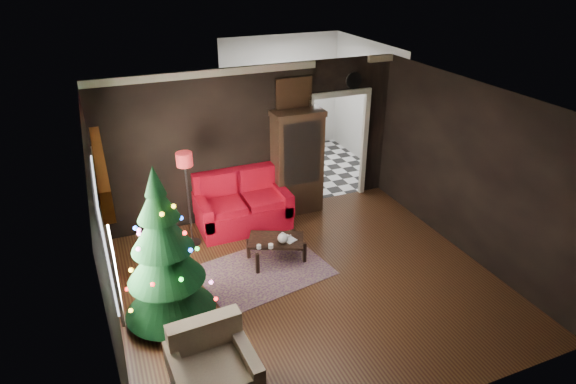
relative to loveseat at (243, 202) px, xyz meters
name	(u,v)px	position (x,y,z in m)	size (l,w,h in m)	color
floor	(311,284)	(0.40, -2.05, -0.50)	(5.50, 5.50, 0.00)	black
ceiling	(315,104)	(0.40, -2.05, 2.30)	(5.50, 5.50, 0.00)	white
wall_back	(254,143)	(0.40, 0.45, 0.90)	(5.50, 5.50, 0.00)	black
wall_front	(423,314)	(0.40, -4.55, 0.90)	(5.50, 5.50, 0.00)	black
wall_left	(104,243)	(-2.35, -2.05, 0.90)	(5.50, 5.50, 0.00)	black
wall_right	(471,172)	(3.15, -2.05, 0.90)	(5.50, 5.50, 0.00)	black
doorway	(337,148)	(2.10, 0.45, 0.55)	(1.10, 0.10, 2.10)	beige
left_window	(105,231)	(-2.31, -1.85, 0.95)	(0.05, 1.60, 1.40)	white
valance	(101,169)	(-2.23, -1.85, 1.77)	(0.12, 2.10, 0.35)	#6E340E
kitchen_floor	(305,169)	(2.10, 1.95, -0.50)	(3.00, 3.00, 0.00)	white
kitchen_window	(281,82)	(2.10, 3.40, 1.20)	(0.70, 0.06, 0.70)	white
rug	(264,271)	(-0.14, -1.45, -0.49)	(1.92, 1.40, 0.01)	#41363F
loveseat	(243,202)	(0.00, 0.00, 0.00)	(1.70, 0.90, 1.00)	#7D0202
curio_cabinet	(297,165)	(1.15, 0.22, 0.45)	(0.90, 0.45, 1.90)	black
floor_lamp	(188,200)	(-0.99, -0.21, 0.33)	(0.28, 0.28, 1.68)	black
christmas_tree	(164,254)	(-1.67, -2.01, 0.55)	(1.21, 1.21, 2.31)	black
armchair	(213,370)	(-1.47, -3.57, -0.04)	(0.88, 0.88, 0.90)	tan
coffee_table	(276,249)	(0.15, -1.25, -0.29)	(0.87, 0.52, 0.39)	black
teapot	(283,238)	(0.21, -1.39, -0.01)	(0.19, 0.19, 0.18)	silver
cup_a	(271,246)	(-0.01, -1.46, -0.06)	(0.08, 0.08, 0.07)	white
cup_b	(259,247)	(-0.19, -1.40, -0.07)	(0.07, 0.07, 0.06)	white
book	(284,235)	(0.25, -1.37, 0.02)	(0.18, 0.02, 0.24)	gray
wall_clock	(353,80)	(2.35, 0.40, 1.88)	(0.32, 0.32, 0.06)	silver
painting	(294,94)	(1.15, 0.41, 1.75)	(0.62, 0.05, 0.52)	#A9693F
kitchen_counter	(285,134)	(2.10, 3.15, -0.05)	(1.80, 0.60, 0.90)	silver
kitchen_table	(298,161)	(1.80, 1.65, -0.12)	(0.70, 0.70, 0.75)	brown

